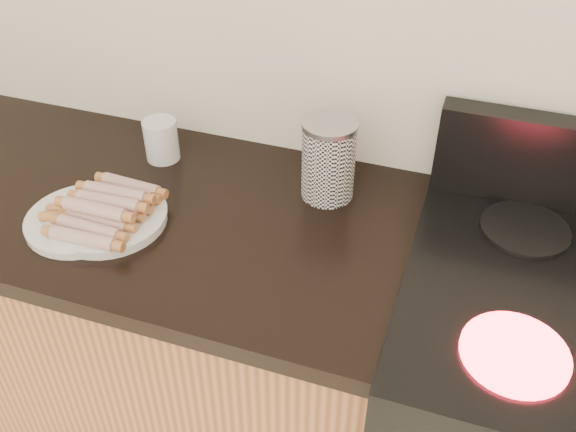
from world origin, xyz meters
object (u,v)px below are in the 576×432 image
(mug, at_px, (161,140))
(side_plate, at_px, (83,219))
(canister, at_px, (328,159))
(main_plate, at_px, (109,219))

(mug, bearing_deg, side_plate, -99.23)
(side_plate, xyz_separation_m, canister, (0.46, 0.26, 0.08))
(main_plate, relative_size, mug, 2.44)
(canister, bearing_deg, main_plate, -149.13)
(main_plate, bearing_deg, mug, 91.20)
(side_plate, height_order, mug, mug)
(side_plate, distance_m, mug, 0.28)
(main_plate, xyz_separation_m, side_plate, (-0.05, -0.02, 0.00))
(side_plate, relative_size, mug, 2.37)
(canister, height_order, mug, canister)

